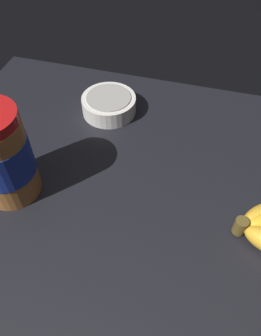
{
  "coord_description": "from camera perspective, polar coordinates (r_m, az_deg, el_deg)",
  "views": [
    {
      "loc": [
        6.2,
        -34.88,
        45.5
      ],
      "look_at": [
        -3.51,
        -0.05,
        3.33
      ],
      "focal_mm": 35.19,
      "sensor_mm": 36.0,
      "label": 1
    }
  ],
  "objects": [
    {
      "name": "peanut_butter_jar",
      "position": [
        0.55,
        -21.57,
        1.93
      ],
      "size": [
        9.56,
        9.56,
        16.52
      ],
      "color": "#9E602D",
      "rests_on": "ground_plane"
    },
    {
      "name": "small_bowl",
      "position": [
        0.7,
        -3.76,
        10.97
      ],
      "size": [
        11.28,
        11.28,
        3.81
      ],
      "color": "silver",
      "rests_on": "ground_plane"
    },
    {
      "name": "ground_plane",
      "position": [
        0.59,
        3.31,
        -3.87
      ],
      "size": [
        86.8,
        62.23,
        3.49
      ],
      "primitive_type": "cube",
      "color": "black"
    }
  ]
}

